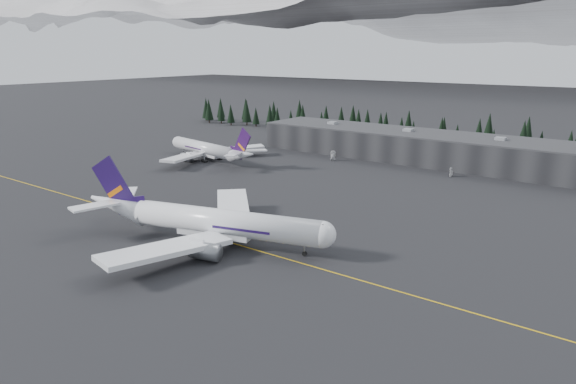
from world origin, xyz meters
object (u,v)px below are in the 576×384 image
Objects in this scene: jet_main at (205,220)px; gse_vehicle_b at (451,175)px; terminal at (428,147)px; gse_vehicle_a at (333,159)px; jet_parked at (210,150)px.

gse_vehicle_b is (26.31, 107.82, -5.21)m from jet_main.
gse_vehicle_a is (-34.65, -24.08, -5.66)m from terminal.
terminal is at bearing -134.36° from jet_parked.
gse_vehicle_a is at bearing -98.77° from gse_vehicle_b.
jet_main is at bearing -24.08° from gse_vehicle_b.
gse_vehicle_a is (44.35, 32.58, -4.29)m from jet_parked.
terminal is at bearing -150.95° from gse_vehicle_b.
gse_vehicle_b is at bearing -50.58° from terminal.
jet_parked reaches higher than terminal.
jet_main is 102.55m from jet_parked.
jet_parked is (-79.00, -56.66, -1.38)m from terminal.
gse_vehicle_b is at bearing 60.25° from jet_main.
jet_main is 109.80m from gse_vehicle_a.
jet_parked is 103.43m from gse_vehicle_b.
jet_main is (-7.74, -130.41, -0.45)m from terminal.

